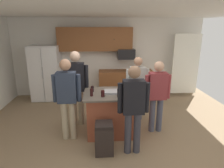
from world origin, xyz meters
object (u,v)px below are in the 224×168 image
(tumbler_amber, at_px, (119,93))
(trash_bin, at_px, (104,138))
(glass_stout_tall, at_px, (92,89))
(person_elder_center, at_px, (67,95))
(person_guest_right, at_px, (137,85))
(glass_dark_ale, at_px, (103,94))
(refrigerator, at_px, (46,73))
(person_guest_left, at_px, (157,93))
(kitchen_island, at_px, (113,112))
(glass_pilsner, at_px, (91,92))
(microwave_over_range, at_px, (126,54))
(person_host_foreground, at_px, (76,83))
(serving_tray, at_px, (114,92))
(person_guest_by_door, at_px, (133,105))

(tumbler_amber, xyz_separation_m, trash_bin, (-0.32, -0.46, -0.72))
(glass_stout_tall, bearing_deg, person_elder_center, -149.16)
(person_guest_right, distance_m, glass_dark_ale, 1.21)
(refrigerator, relative_size, person_elder_center, 1.03)
(person_guest_right, distance_m, person_guest_left, 0.70)
(kitchen_island, relative_size, glass_dark_ale, 9.85)
(person_elder_center, bearing_deg, tumbler_amber, -16.29)
(glass_pilsner, bearing_deg, person_guest_right, 35.86)
(kitchen_island, bearing_deg, glass_stout_tall, 167.62)
(refrigerator, xyz_separation_m, person_guest_right, (2.65, -1.68, 0.05))
(refrigerator, distance_m, tumbler_amber, 3.32)
(microwave_over_range, xyz_separation_m, glass_dark_ale, (-0.82, -2.64, -0.44))
(glass_stout_tall, bearing_deg, trash_bin, -74.73)
(microwave_over_range, bearing_deg, person_host_foreground, -125.70)
(person_host_foreground, bearing_deg, glass_dark_ale, -20.30)
(person_guest_right, distance_m, tumbler_amber, 1.04)
(tumbler_amber, xyz_separation_m, glass_pilsner, (-0.55, 0.09, -0.00))
(refrigerator, distance_m, serving_tray, 3.07)
(person_guest_right, bearing_deg, tumbler_amber, 15.15)
(kitchen_island, xyz_separation_m, person_guest_left, (0.97, -0.01, 0.45))
(tumbler_amber, height_order, serving_tray, tumbler_amber)
(person_elder_center, height_order, person_host_foreground, person_host_foreground)
(person_guest_by_door, bearing_deg, trash_bin, 65.04)
(refrigerator, relative_size, person_guest_right, 1.09)
(kitchen_island, height_order, glass_pilsner, glass_pilsner)
(refrigerator, distance_m, glass_pilsner, 2.92)
(kitchen_island, relative_size, tumbler_amber, 7.44)
(kitchen_island, xyz_separation_m, person_guest_right, (0.65, 0.61, 0.45))
(glass_dark_ale, bearing_deg, person_guest_left, 10.73)
(person_guest_right, xyz_separation_m, trash_bin, (-0.86, -1.35, -0.63))
(serving_tray, relative_size, trash_bin, 0.72)
(microwave_over_range, distance_m, glass_dark_ale, 2.80)
(person_guest_by_door, bearing_deg, person_host_foreground, 21.34)
(person_host_foreground, height_order, glass_stout_tall, person_host_foreground)
(kitchen_island, height_order, trash_bin, kitchen_island)
(refrigerator, height_order, tumbler_amber, refrigerator)
(person_guest_by_door, bearing_deg, glass_stout_tall, 19.04)
(person_host_foreground, bearing_deg, glass_stout_tall, -13.74)
(microwave_over_range, height_order, glass_dark_ale, microwave_over_range)
(serving_tray, bearing_deg, person_guest_left, -0.52)
(person_host_foreground, relative_size, serving_tray, 4.06)
(refrigerator, bearing_deg, person_elder_center, -66.88)
(trash_bin, bearing_deg, serving_tray, 71.50)
(person_guest_by_door, height_order, glass_dark_ale, person_guest_by_door)
(trash_bin, bearing_deg, person_guest_left, 31.77)
(microwave_over_range, xyz_separation_m, glass_stout_tall, (-1.04, -2.31, -0.44))
(person_guest_right, bearing_deg, kitchen_island, -0.00)
(microwave_over_range, distance_m, kitchen_island, 2.66)
(microwave_over_range, relative_size, glass_dark_ale, 4.45)
(refrigerator, distance_m, kitchen_island, 3.07)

